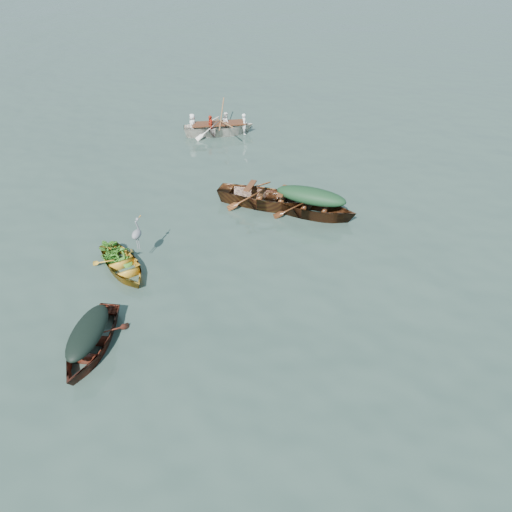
{
  "coord_description": "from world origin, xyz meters",
  "views": [
    {
      "loc": [
        3.21,
        -8.14,
        8.29
      ],
      "look_at": [
        0.39,
        2.4,
        0.5
      ],
      "focal_mm": 35.0,
      "sensor_mm": 36.0,
      "label": 1
    }
  ],
  "objects_px": {
    "rowed_boat": "(219,135)",
    "dark_covered_boat": "(92,349)",
    "green_tarp_boat": "(310,215)",
    "heron": "(137,239)",
    "open_wooden_boat": "(266,206)",
    "yellow_dinghy": "(124,271)"
  },
  "relations": [
    {
      "from": "yellow_dinghy",
      "to": "heron",
      "type": "bearing_deg",
      "value": 5.19
    },
    {
      "from": "yellow_dinghy",
      "to": "green_tarp_boat",
      "type": "height_order",
      "value": "green_tarp_boat"
    },
    {
      "from": "green_tarp_boat",
      "to": "rowed_boat",
      "type": "distance_m",
      "value": 7.58
    },
    {
      "from": "green_tarp_boat",
      "to": "open_wooden_boat",
      "type": "relative_size",
      "value": 0.91
    },
    {
      "from": "yellow_dinghy",
      "to": "rowed_boat",
      "type": "xyz_separation_m",
      "value": [
        -0.56,
        9.97,
        0.0
      ]
    },
    {
      "from": "open_wooden_boat",
      "to": "heron",
      "type": "xyz_separation_m",
      "value": [
        -2.61,
        -4.01,
        0.83
      ]
    },
    {
      "from": "yellow_dinghy",
      "to": "open_wooden_boat",
      "type": "xyz_separation_m",
      "value": [
        2.93,
        4.46,
        0.0
      ]
    },
    {
      "from": "green_tarp_boat",
      "to": "rowed_boat",
      "type": "xyz_separation_m",
      "value": [
        -4.99,
        5.71,
        0.0
      ]
    },
    {
      "from": "yellow_dinghy",
      "to": "dark_covered_boat",
      "type": "xyz_separation_m",
      "value": [
        0.69,
        -2.86,
        0.0
      ]
    },
    {
      "from": "dark_covered_boat",
      "to": "heron",
      "type": "bearing_deg",
      "value": 88.42
    },
    {
      "from": "green_tarp_boat",
      "to": "heron",
      "type": "xyz_separation_m",
      "value": [
        -4.11,
        -3.82,
        0.83
      ]
    },
    {
      "from": "open_wooden_boat",
      "to": "green_tarp_boat",
      "type": "bearing_deg",
      "value": -93.68
    },
    {
      "from": "yellow_dinghy",
      "to": "green_tarp_boat",
      "type": "distance_m",
      "value": 6.15
    },
    {
      "from": "open_wooden_boat",
      "to": "rowed_boat",
      "type": "height_order",
      "value": "open_wooden_boat"
    },
    {
      "from": "yellow_dinghy",
      "to": "open_wooden_boat",
      "type": "height_order",
      "value": "open_wooden_boat"
    },
    {
      "from": "open_wooden_boat",
      "to": "rowed_boat",
      "type": "distance_m",
      "value": 6.52
    },
    {
      "from": "dark_covered_boat",
      "to": "open_wooden_boat",
      "type": "bearing_deg",
      "value": 65.07
    },
    {
      "from": "green_tarp_boat",
      "to": "open_wooden_boat",
      "type": "height_order",
      "value": "open_wooden_boat"
    },
    {
      "from": "rowed_boat",
      "to": "dark_covered_boat",
      "type": "bearing_deg",
      "value": 162.2
    },
    {
      "from": "dark_covered_boat",
      "to": "green_tarp_boat",
      "type": "xyz_separation_m",
      "value": [
        3.74,
        7.13,
        0.0
      ]
    },
    {
      "from": "green_tarp_boat",
      "to": "heron",
      "type": "height_order",
      "value": "heron"
    },
    {
      "from": "yellow_dinghy",
      "to": "heron",
      "type": "height_order",
      "value": "heron"
    }
  ]
}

